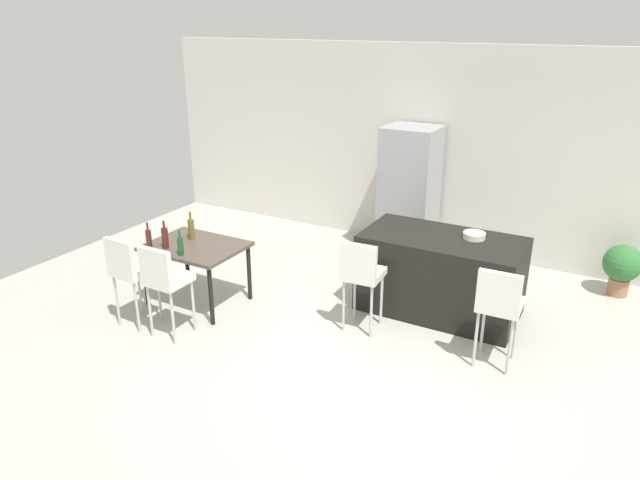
{
  "coord_description": "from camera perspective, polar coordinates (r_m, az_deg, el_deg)",
  "views": [
    {
      "loc": [
        2.0,
        -5.08,
        3.22
      ],
      "look_at": [
        -0.97,
        0.24,
        0.85
      ],
      "focal_mm": 32.25,
      "sensor_mm": 36.0,
      "label": 1
    }
  ],
  "objects": [
    {
      "name": "wine_bottle_left",
      "position": [
        6.86,
        -16.63,
        0.17
      ],
      "size": [
        0.07,
        0.07,
        0.3
      ],
      "color": "#471E19",
      "rests_on": "dining_table"
    },
    {
      "name": "kitchen_island",
      "position": [
        6.75,
        11.85,
        -3.37
      ],
      "size": [
        1.78,
        0.94,
        0.92
      ],
      "primitive_type": "cube",
      "color": "black",
      "rests_on": "ground_plane"
    },
    {
      "name": "wine_bottle_near",
      "position": [
        6.56,
        -13.67,
        -0.56
      ],
      "size": [
        0.07,
        0.07,
        0.3
      ],
      "color": "#194723",
      "rests_on": "dining_table"
    },
    {
      "name": "dining_chair_far",
      "position": [
        6.19,
        -15.2,
        -3.57
      ],
      "size": [
        0.4,
        0.4,
        1.05
      ],
      "color": "silver",
      "rests_on": "ground_plane"
    },
    {
      "name": "potted_plant",
      "position": [
        7.91,
        27.79,
        -2.29
      ],
      "size": [
        0.45,
        0.45,
        0.65
      ],
      "color": "#996B4C",
      "rests_on": "ground_plane"
    },
    {
      "name": "wine_bottle_end",
      "position": [
        7.0,
        -12.66,
        1.11
      ],
      "size": [
        0.07,
        0.07,
        0.34
      ],
      "color": "brown",
      "rests_on": "dining_table"
    },
    {
      "name": "ground_plane",
      "position": [
        6.33,
        6.66,
        -9.45
      ],
      "size": [
        10.0,
        10.0,
        0.0
      ],
      "primitive_type": "plane",
      "color": "#ADA89E"
    },
    {
      "name": "wine_glass_right",
      "position": [
        7.24,
        -12.64,
        1.75
      ],
      "size": [
        0.07,
        0.07,
        0.17
      ],
      "color": "silver",
      "rests_on": "dining_table"
    },
    {
      "name": "back_wall",
      "position": [
        8.28,
        14.63,
        8.25
      ],
      "size": [
        10.0,
        0.12,
        2.9
      ],
      "primitive_type": "cube",
      "color": "beige",
      "rests_on": "ground_plane"
    },
    {
      "name": "wine_bottle_middle",
      "position": [
        6.79,
        -15.12,
        0.24
      ],
      "size": [
        0.07,
        0.07,
        0.33
      ],
      "color": "#471E19",
      "rests_on": "dining_table"
    },
    {
      "name": "bar_chair_middle",
      "position": [
        5.72,
        17.36,
        -5.93
      ],
      "size": [
        0.41,
        0.41,
        1.05
      ],
      "color": "silver",
      "rests_on": "ground_plane"
    },
    {
      "name": "dining_table",
      "position": [
        6.88,
        -12.23,
        -1.07
      ],
      "size": [
        1.1,
        0.84,
        0.74
      ],
      "color": "#4C4238",
      "rests_on": "ground_plane"
    },
    {
      "name": "bar_chair_left",
      "position": [
        6.11,
        4.14,
        -3.16
      ],
      "size": [
        0.43,
        0.43,
        1.05
      ],
      "color": "silver",
      "rests_on": "ground_plane"
    },
    {
      "name": "fruit_bowl",
      "position": [
        6.6,
        15.06,
        0.44
      ],
      "size": [
        0.25,
        0.25,
        0.07
      ],
      "primitive_type": "cylinder",
      "color": "beige",
      "rests_on": "kitchen_island"
    },
    {
      "name": "dining_chair_near",
      "position": [
        6.53,
        -18.38,
        -2.61
      ],
      "size": [
        0.42,
        0.42,
        1.05
      ],
      "color": "silver",
      "rests_on": "ground_plane"
    },
    {
      "name": "refrigerator",
      "position": [
        8.2,
        8.85,
        4.73
      ],
      "size": [
        0.72,
        0.68,
        1.84
      ],
      "primitive_type": "cube",
      "color": "#939699",
      "rests_on": "ground_plane"
    }
  ]
}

